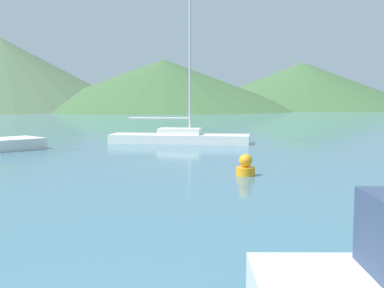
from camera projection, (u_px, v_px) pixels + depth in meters
name	position (u px, v px, depth m)	size (l,w,h in m)	color
sailboat_middle	(180.00, 136.00, 26.63)	(7.82, 4.60, 11.07)	white
buoy_marker	(246.00, 167.00, 15.59)	(0.61, 0.61, 0.71)	orange
hill_central	(1.00, 74.00, 95.18)	(54.63, 54.63, 14.35)	#4C6647
hill_east	(163.00, 85.00, 94.67)	(53.55, 53.55, 9.95)	#3D6038
hill_far_east	(302.00, 86.00, 106.43)	(52.44, 52.44, 10.19)	#3D6038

